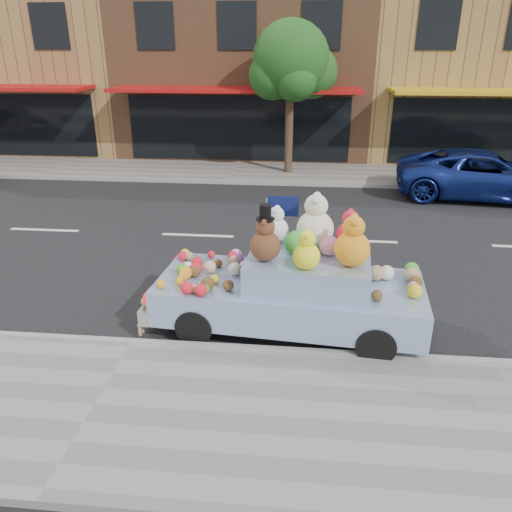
# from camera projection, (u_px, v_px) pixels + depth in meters

# --- Properties ---
(ground) EXTENTS (120.00, 120.00, 0.00)m
(ground) POSITION_uv_depth(u_px,v_px,m) (198.00, 235.00, 12.45)
(ground) COLOR black
(ground) RESTS_ON ground
(near_sidewalk) EXTENTS (60.00, 3.00, 0.12)m
(near_sidewalk) POSITION_uv_depth(u_px,v_px,m) (95.00, 407.00, 6.48)
(near_sidewalk) COLOR gray
(near_sidewalk) RESTS_ON ground
(far_sidewalk) EXTENTS (60.00, 3.00, 0.12)m
(far_sidewalk) POSITION_uv_depth(u_px,v_px,m) (234.00, 172.00, 18.38)
(far_sidewalk) COLOR gray
(far_sidewalk) RESTS_ON ground
(near_kerb) EXTENTS (60.00, 0.12, 0.13)m
(near_kerb) POSITION_uv_depth(u_px,v_px,m) (132.00, 344.00, 7.85)
(near_kerb) COLOR gray
(near_kerb) RESTS_ON ground
(far_kerb) EXTENTS (60.00, 0.12, 0.13)m
(far_kerb) POSITION_uv_depth(u_px,v_px,m) (228.00, 182.00, 17.00)
(far_kerb) COLOR gray
(far_kerb) RESTS_ON ground
(storefront_left) EXTENTS (10.00, 9.80, 7.30)m
(storefront_left) POSITION_uv_depth(u_px,v_px,m) (33.00, 62.00, 22.88)
(storefront_left) COLOR olive
(storefront_left) RESTS_ON ground
(storefront_mid) EXTENTS (10.00, 9.80, 7.30)m
(storefront_mid) POSITION_uv_depth(u_px,v_px,m) (250.00, 62.00, 21.98)
(storefront_mid) COLOR #8E5D3C
(storefront_mid) RESTS_ON ground
(storefront_right) EXTENTS (10.00, 9.80, 7.30)m
(storefront_right) POSITION_uv_depth(u_px,v_px,m) (484.00, 63.00, 21.08)
(storefront_right) COLOR olive
(storefront_right) RESTS_ON ground
(street_tree) EXTENTS (3.00, 2.70, 5.22)m
(street_tree) POSITION_uv_depth(u_px,v_px,m) (292.00, 67.00, 16.81)
(street_tree) COLOR #38281C
(street_tree) RESTS_ON ground
(car_blue) EXTENTS (5.41, 2.98, 1.44)m
(car_blue) POSITION_uv_depth(u_px,v_px,m) (484.00, 175.00, 15.23)
(car_blue) COLOR navy
(car_blue) RESTS_ON ground
(art_car) EXTENTS (4.62, 2.12, 2.24)m
(art_car) POSITION_uv_depth(u_px,v_px,m) (293.00, 284.00, 8.14)
(art_car) COLOR black
(art_car) RESTS_ON ground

